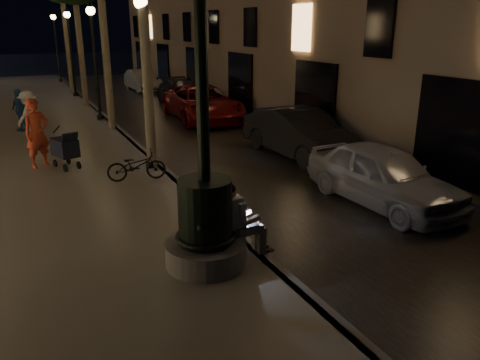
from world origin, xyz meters
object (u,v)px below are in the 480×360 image
stroller (65,148)px  pedestrian_blue (20,110)px  bicycle (136,166)px  fountain_lamppost (205,208)px  lamp_curb_c (70,41)px  pedestrian_red (37,133)px  car_fifth (143,80)px  pedestrian_white (29,115)px  car_third (202,103)px  car_front (383,175)px  lamp_curb_b (94,47)px  car_second (299,133)px  car_rear (182,93)px  seated_man_laptop (239,218)px  lamp_curb_a (144,59)px  lamp_curb_d (56,38)px

stroller → pedestrian_blue: (-0.96, 5.98, 0.21)m
bicycle → fountain_lamppost: bearing=-170.5°
lamp_curb_c → pedestrian_red: bearing=-101.0°
car_fifth → pedestrian_red: (-7.31, -16.51, 0.50)m
pedestrian_white → bicycle: size_ratio=1.12×
fountain_lamppost → car_fifth: (5.18, 23.95, -0.53)m
car_third → pedestrian_white: 7.30m
lamp_curb_c → car_front: 21.32m
lamp_curb_b → pedestrian_blue: 3.99m
car_front → bicycle: 6.20m
car_second → bicycle: bearing=-174.6°
pedestrian_blue → car_front: bearing=2.2°
car_third → car_rear: 4.19m
car_second → bicycle: 5.57m
lamp_curb_c → pedestrian_white: lamp_curb_c is taller
car_rear → car_front: bearing=-88.9°
stroller → seated_man_laptop: bearing=-91.5°
car_third → stroller: bearing=-134.3°
fountain_lamppost → car_third: 13.79m
lamp_curb_c → car_third: lamp_curb_c is taller
stroller → fountain_lamppost: bearing=-96.2°
car_second → pedestrian_white: (-7.74, 5.76, 0.27)m
lamp_curb_b → car_third: lamp_curb_b is taller
lamp_curb_a → car_fifth: 18.68m
lamp_curb_a → pedestrian_white: lamp_curb_a is taller
pedestrian_white → lamp_curb_b: bearing=171.4°
seated_man_laptop → car_fifth: seated_man_laptop is taller
car_front → bicycle: bearing=141.0°
seated_man_laptop → lamp_curb_d: (0.09, 30.00, 2.32)m
car_front → car_third: car_third is taller
fountain_lamppost → pedestrian_red: bearing=106.0°
car_second → pedestrian_red: size_ratio=2.39×
car_rear → bicycle: bearing=-111.5°
pedestrian_red → fountain_lamppost: bearing=-96.7°
lamp_curb_a → pedestrian_white: bearing=117.4°
lamp_curb_a → pedestrian_blue: 7.93m
seated_man_laptop → pedestrian_white: size_ratio=0.81×
seated_man_laptop → lamp_curb_a: 6.43m
car_fifth → seated_man_laptop: bearing=-102.1°
car_second → pedestrian_blue: pedestrian_blue is taller
fountain_lamppost → lamp_curb_b: 14.16m
stroller → car_second: 7.14m
seated_man_laptop → car_second: 7.62m
car_front → car_rear: car_front is taller
pedestrian_blue → lamp_curb_c: bearing=130.7°
lamp_curb_c → car_front: lamp_curb_c is taller
lamp_curb_a → lamp_curb_c: size_ratio=1.00×
stroller → bicycle: size_ratio=0.79×
lamp_curb_a → car_rear: (4.80, 11.00, -2.55)m
car_second → pedestrian_red: (-7.70, 1.66, 0.41)m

